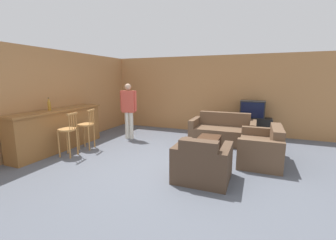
% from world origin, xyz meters
% --- Properties ---
extents(ground_plane, '(24.00, 24.00, 0.00)m').
position_xyz_m(ground_plane, '(0.00, 0.00, 0.00)').
color(ground_plane, '#565B66').
extents(wall_back, '(9.40, 0.08, 2.60)m').
position_xyz_m(wall_back, '(0.00, 3.57, 1.30)').
color(wall_back, '#B27A47').
rests_on(wall_back, ground_plane).
extents(wall_left, '(0.08, 8.57, 2.60)m').
position_xyz_m(wall_left, '(-3.30, 1.29, 1.30)').
color(wall_left, '#B27A47').
rests_on(wall_left, ground_plane).
extents(bar_counter, '(0.55, 2.66, 1.06)m').
position_xyz_m(bar_counter, '(-2.96, 0.07, 0.54)').
color(bar_counter, brown).
rests_on(bar_counter, ground_plane).
extents(bar_chair_near, '(0.46, 0.46, 1.05)m').
position_xyz_m(bar_chair_near, '(-2.35, -0.23, 0.58)').
color(bar_chair_near, '#B77F42').
rests_on(bar_chair_near, ground_plane).
extents(bar_chair_mid, '(0.49, 0.49, 1.05)m').
position_xyz_m(bar_chair_mid, '(-2.35, 0.39, 0.58)').
color(bar_chair_mid, '#B77F42').
rests_on(bar_chair_mid, ground_plane).
extents(couch_far, '(1.79, 0.95, 0.85)m').
position_xyz_m(couch_far, '(0.90, 2.32, 0.31)').
color(couch_far, brown).
rests_on(couch_far, ground_plane).
extents(armchair_near, '(0.97, 0.90, 0.83)m').
position_xyz_m(armchair_near, '(0.92, -0.32, 0.31)').
color(armchair_near, '#4C3828').
rests_on(armchair_near, ground_plane).
extents(loveseat_right, '(0.87, 1.43, 0.82)m').
position_xyz_m(loveseat_right, '(1.94, 1.08, 0.30)').
color(loveseat_right, brown).
rests_on(loveseat_right, ground_plane).
extents(coffee_table, '(0.51, 0.97, 0.42)m').
position_xyz_m(coffee_table, '(0.73, 1.07, 0.35)').
color(coffee_table, '#472D1E').
rests_on(coffee_table, ground_plane).
extents(tv_unit, '(1.19, 0.45, 0.64)m').
position_xyz_m(tv_unit, '(1.66, 3.20, 0.32)').
color(tv_unit, black).
rests_on(tv_unit, ground_plane).
extents(tv, '(0.72, 0.48, 0.53)m').
position_xyz_m(tv, '(1.66, 3.20, 0.91)').
color(tv, black).
rests_on(tv, tv_unit).
extents(bottle, '(0.07, 0.07, 0.31)m').
position_xyz_m(bottle, '(-2.99, -0.13, 1.21)').
color(bottle, '#B27A23').
rests_on(bottle, bar_counter).
extents(person_by_window, '(0.51, 0.23, 1.69)m').
position_xyz_m(person_by_window, '(-1.84, 1.68, 0.97)').
color(person_by_window, silver).
rests_on(person_by_window, ground_plane).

